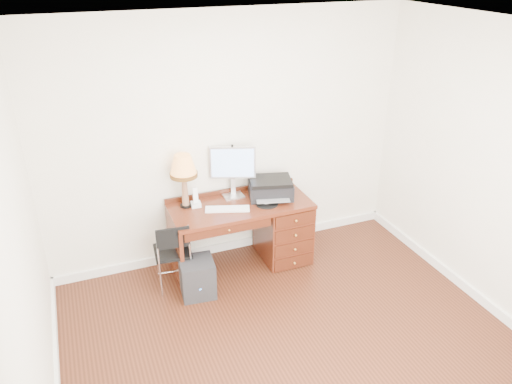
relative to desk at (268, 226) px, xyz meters
name	(u,v)px	position (x,y,z in m)	size (l,w,h in m)	color
ground	(295,346)	(-0.32, -1.40, -0.41)	(4.00, 4.00, 0.00)	#34160B
room_shell	(268,300)	(-0.32, -0.77, -0.36)	(4.00, 4.00, 4.00)	white
desk	(268,226)	(0.00, 0.00, 0.00)	(1.50, 0.67, 0.75)	#5A2312
monitor	(232,165)	(-0.33, 0.23, 0.70)	(0.48, 0.24, 0.57)	silver
keyboard	(227,209)	(-0.49, -0.07, 0.35)	(0.46, 0.13, 0.02)	white
mouse_pad	(267,203)	(-0.06, -0.10, 0.35)	(0.24, 0.24, 0.05)	black
printer	(270,188)	(0.05, 0.06, 0.44)	(0.54, 0.47, 0.21)	black
leg_lamp	(183,169)	(-0.87, 0.16, 0.76)	(0.28, 0.28, 0.58)	black
phone	(196,201)	(-0.77, 0.13, 0.40)	(0.11, 0.11, 0.21)	white
pen_cup	(261,188)	(-0.01, 0.20, 0.39)	(0.08, 0.08, 0.10)	black
chair	(173,249)	(-1.11, -0.17, 0.06)	(0.40, 0.40, 0.78)	black
equipment_box	(197,277)	(-0.92, -0.35, -0.22)	(0.33, 0.33, 0.39)	black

